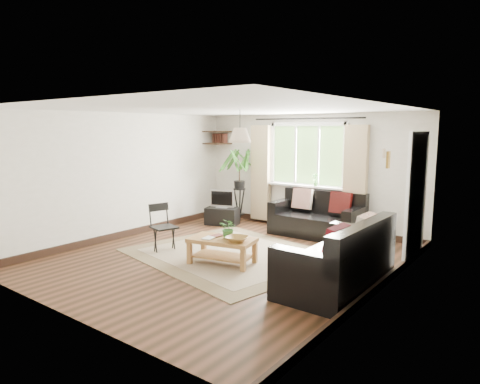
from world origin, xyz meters
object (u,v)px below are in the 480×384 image
Objects in this scene: sofa_back at (317,215)px; folding_chair at (164,228)px; coffee_table at (222,251)px; sofa_right at (336,255)px; tv_stand at (222,216)px; palm_stand at (239,186)px.

folding_chair is (-1.60, -2.55, -0.01)m from sofa_back.
coffee_table is 1.24× the size of folding_chair.
tv_stand is at bearing -118.39° from sofa_right.
tv_stand is at bearing -171.24° from sofa_back.
tv_stand is at bearing 28.83° from folding_chair.
sofa_back is 2.16m from tv_stand.
palm_stand reaches higher than sofa_right.
coffee_table is (-1.83, -0.14, -0.23)m from sofa_right.
palm_stand reaches higher than sofa_back.
sofa_right is 2.66× the size of tv_stand.
sofa_back is 2.04m from palm_stand.
sofa_right is 1.85× the size of coffee_table.
coffee_table is 1.44× the size of tv_stand.
sofa_back is at bearing 81.96° from coffee_table.
sofa_back is at bearing -147.05° from sofa_right.
palm_stand is (-1.99, 0.12, 0.41)m from sofa_back.
sofa_right is at bearing -47.85° from tv_stand.
folding_chair reaches higher than coffee_table.
palm_stand is 2.03× the size of folding_chair.
sofa_back is at bearing -3.38° from palm_stand.
coffee_table is (-0.35, -2.50, -0.21)m from sofa_back.
palm_stand is at bearing 122.09° from coffee_table.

